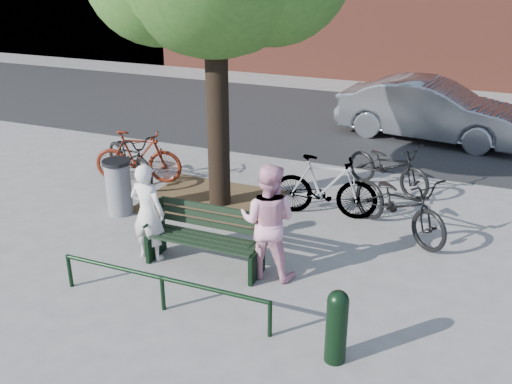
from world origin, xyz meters
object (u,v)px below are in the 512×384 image
at_px(bollard, 337,324).
at_px(parked_car, 431,110).
at_px(person_right, 268,221).
at_px(bicycle_c, 388,166).
at_px(litter_bin, 119,187).
at_px(park_bench, 206,236).
at_px(person_left, 148,212).

distance_m(bollard, parked_car, 9.13).
bearing_deg(person_right, bollard, 129.46).
xyz_separation_m(bicycle_c, parked_car, (0.35, 3.75, 0.24)).
bearing_deg(bollard, parked_car, 90.17).
relative_size(litter_bin, bicycle_c, 0.53).
bearing_deg(park_bench, litter_bin, 155.08).
height_order(park_bench, parked_car, parked_car).
bearing_deg(person_left, person_right, -171.45).
xyz_separation_m(litter_bin, parked_car, (4.61, 6.66, 0.23)).
bearing_deg(bicycle_c, person_right, -168.55).
relative_size(person_left, bollard, 1.65).
bearing_deg(person_right, park_bench, 0.23).
bearing_deg(parked_car, bicycle_c, -177.66).
relative_size(litter_bin, parked_car, 0.22).
relative_size(park_bench, bollard, 1.87).
xyz_separation_m(park_bench, bollard, (2.35, -1.41, 0.02)).
height_order(person_left, bicycle_c, person_left).
height_order(person_left, parked_car, person_left).
relative_size(park_bench, person_right, 1.01).
bearing_deg(parked_car, bollard, -172.08).
bearing_deg(bicycle_c, person_left, 171.21).
bearing_deg(litter_bin, bollard, -28.03).
relative_size(bollard, bicycle_c, 0.49).
height_order(bollard, litter_bin, litter_bin).
distance_m(park_bench, person_left, 0.96).
height_order(person_right, bicycle_c, person_right).
bearing_deg(person_right, person_left, 2.51).
xyz_separation_m(person_right, bicycle_c, (1.02, 3.90, -0.36)).
distance_m(person_left, litter_bin, 1.85).
relative_size(person_right, litter_bin, 1.71).
xyz_separation_m(bollard, litter_bin, (-4.64, 2.47, 0.01)).
bearing_deg(person_left, bicycle_c, -122.92).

